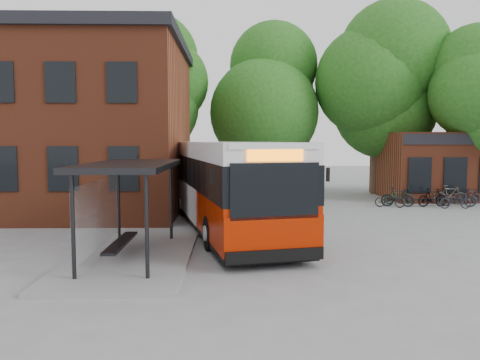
{
  "coord_description": "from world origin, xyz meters",
  "views": [
    {
      "loc": [
        -1.55,
        -14.72,
        3.51
      ],
      "look_at": [
        -1.17,
        3.27,
        2.0
      ],
      "focal_mm": 35.0,
      "sensor_mm": 36.0,
      "label": 1
    }
  ],
  "objects_px": {
    "bicycle_5": "(450,195)",
    "bus_shelter": "(130,211)",
    "bicycle_2": "(399,196)",
    "bicycle_7": "(470,196)",
    "bicycle_0": "(390,200)",
    "bicycle_4": "(455,201)",
    "city_bus": "(224,185)",
    "bicycle_6": "(458,197)",
    "bicycle_1": "(398,197)",
    "bicycle_3": "(432,198)"
  },
  "relations": [
    {
      "from": "bicycle_2",
      "to": "bicycle_7",
      "type": "relative_size",
      "value": 1.14
    },
    {
      "from": "bicycle_3",
      "to": "bicycle_5",
      "type": "bearing_deg",
      "value": -65.85
    },
    {
      "from": "bicycle_6",
      "to": "bicycle_7",
      "type": "xyz_separation_m",
      "value": [
        1.1,
        0.87,
        -0.04
      ]
    },
    {
      "from": "bicycle_5",
      "to": "bicycle_7",
      "type": "relative_size",
      "value": 1.21
    },
    {
      "from": "city_bus",
      "to": "bicycle_0",
      "type": "relative_size",
      "value": 8.94
    },
    {
      "from": "city_bus",
      "to": "bicycle_7",
      "type": "relative_size",
      "value": 9.25
    },
    {
      "from": "city_bus",
      "to": "bicycle_6",
      "type": "xyz_separation_m",
      "value": [
        12.45,
        5.73,
        -1.25
      ]
    },
    {
      "from": "bicycle_2",
      "to": "bicycle_7",
      "type": "distance_m",
      "value": 3.96
    },
    {
      "from": "bicycle_3",
      "to": "bicycle_1",
      "type": "bearing_deg",
      "value": 78.98
    },
    {
      "from": "bus_shelter",
      "to": "bicycle_2",
      "type": "height_order",
      "value": "bus_shelter"
    },
    {
      "from": "bicycle_7",
      "to": "bicycle_5",
      "type": "bearing_deg",
      "value": 76.81
    },
    {
      "from": "bicycle_0",
      "to": "bicycle_6",
      "type": "distance_m",
      "value": 3.77
    },
    {
      "from": "bicycle_0",
      "to": "bicycle_2",
      "type": "relative_size",
      "value": 0.91
    },
    {
      "from": "bicycle_7",
      "to": "bicycle_2",
      "type": "bearing_deg",
      "value": 71.64
    },
    {
      "from": "bicycle_1",
      "to": "bicycle_2",
      "type": "relative_size",
      "value": 1.03
    },
    {
      "from": "bicycle_3",
      "to": "bicycle_0",
      "type": "bearing_deg",
      "value": 85.04
    },
    {
      "from": "bicycle_1",
      "to": "bicycle_4",
      "type": "bearing_deg",
      "value": -92.37
    },
    {
      "from": "bus_shelter",
      "to": "bicycle_1",
      "type": "height_order",
      "value": "bus_shelter"
    },
    {
      "from": "bicycle_2",
      "to": "bicycle_6",
      "type": "distance_m",
      "value": 3.01
    },
    {
      "from": "bicycle_2",
      "to": "bicycle_1",
      "type": "bearing_deg",
      "value": 153.83
    },
    {
      "from": "bicycle_7",
      "to": "bicycle_6",
      "type": "bearing_deg",
      "value": 110.77
    },
    {
      "from": "bicycle_1",
      "to": "bicycle_5",
      "type": "bearing_deg",
      "value": -62.1
    },
    {
      "from": "bus_shelter",
      "to": "bicycle_3",
      "type": "bearing_deg",
      "value": 38.15
    },
    {
      "from": "bicycle_5",
      "to": "bicycle_6",
      "type": "xyz_separation_m",
      "value": [
        0.06,
        -0.78,
        -0.05
      ]
    },
    {
      "from": "bicycle_0",
      "to": "bicycle_4",
      "type": "bearing_deg",
      "value": -79.69
    },
    {
      "from": "city_bus",
      "to": "bicycle_1",
      "type": "relative_size",
      "value": 7.92
    },
    {
      "from": "bicycle_5",
      "to": "bus_shelter",
      "type": "bearing_deg",
      "value": 136.34
    },
    {
      "from": "city_bus",
      "to": "bicycle_2",
      "type": "relative_size",
      "value": 8.13
    },
    {
      "from": "bicycle_3",
      "to": "bicycle_7",
      "type": "height_order",
      "value": "bicycle_3"
    },
    {
      "from": "city_bus",
      "to": "bicycle_2",
      "type": "bearing_deg",
      "value": 22.47
    },
    {
      "from": "city_bus",
      "to": "bicycle_3",
      "type": "height_order",
      "value": "city_bus"
    },
    {
      "from": "bicycle_4",
      "to": "bicycle_5",
      "type": "bearing_deg",
      "value": -13.23
    },
    {
      "from": "bus_shelter",
      "to": "bicycle_7",
      "type": "distance_m",
      "value": 20.1
    },
    {
      "from": "bicycle_5",
      "to": "bicycle_7",
      "type": "bearing_deg",
      "value": -76.96
    },
    {
      "from": "city_bus",
      "to": "bicycle_6",
      "type": "distance_m",
      "value": 13.76
    },
    {
      "from": "bicycle_2",
      "to": "bicycle_5",
      "type": "bearing_deg",
      "value": -96.65
    },
    {
      "from": "bicycle_3",
      "to": "bicycle_5",
      "type": "height_order",
      "value": "bicycle_5"
    },
    {
      "from": "bicycle_6",
      "to": "bicycle_7",
      "type": "relative_size",
      "value": 1.24
    },
    {
      "from": "bicycle_5",
      "to": "bicycle_2",
      "type": "bearing_deg",
      "value": 95.75
    },
    {
      "from": "bus_shelter",
      "to": "bicycle_7",
      "type": "bearing_deg",
      "value": 35.9
    },
    {
      "from": "bicycle_0",
      "to": "bicycle_4",
      "type": "distance_m",
      "value": 3.28
    },
    {
      "from": "bicycle_1",
      "to": "bicycle_6",
      "type": "relative_size",
      "value": 0.94
    },
    {
      "from": "bus_shelter",
      "to": "bicycle_5",
      "type": "height_order",
      "value": "bus_shelter"
    },
    {
      "from": "bicycle_1",
      "to": "bicycle_0",
      "type": "bearing_deg",
      "value": 128.21
    },
    {
      "from": "bicycle_1",
      "to": "bicycle_2",
      "type": "height_order",
      "value": "bicycle_1"
    },
    {
      "from": "city_bus",
      "to": "bicycle_2",
      "type": "height_order",
      "value": "city_bus"
    },
    {
      "from": "bicycle_5",
      "to": "bicycle_3",
      "type": "bearing_deg",
      "value": 131.66
    },
    {
      "from": "bicycle_0",
      "to": "bicycle_6",
      "type": "relative_size",
      "value": 0.83
    },
    {
      "from": "bicycle_1",
      "to": "bicycle_3",
      "type": "distance_m",
      "value": 1.84
    },
    {
      "from": "bicycle_1",
      "to": "bicycle_6",
      "type": "height_order",
      "value": "bicycle_1"
    }
  ]
}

